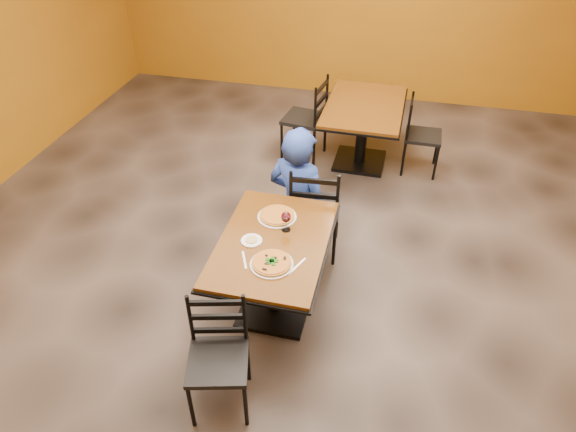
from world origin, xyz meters
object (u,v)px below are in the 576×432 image
(side_plate, at_px, (252,241))
(plate_far, at_px, (277,217))
(diner, at_px, (298,188))
(plate_main, at_px, (272,264))
(wine_glass, at_px, (286,221))
(chair_main_far, at_px, (315,207))
(pizza_main, at_px, (272,263))
(table_main, at_px, (274,260))
(chair_main_near, at_px, (218,362))
(pizza_far, at_px, (277,215))
(table_second, at_px, (363,120))
(chair_second_right, at_px, (423,136))
(chair_second_left, at_px, (304,119))

(side_plate, bearing_deg, plate_far, 71.09)
(diner, height_order, plate_main, diner)
(side_plate, height_order, wine_glass, wine_glass)
(chair_main_far, relative_size, pizza_main, 3.41)
(diner, xyz_separation_m, pizza_main, (0.07, -1.18, 0.16))
(table_main, height_order, chair_main_far, chair_main_far)
(chair_main_near, bearing_deg, plate_far, 70.94)
(table_main, xyz_separation_m, pizza_far, (-0.05, 0.29, 0.21))
(plate_main, bearing_deg, pizza_main, 0.00)
(table_second, height_order, pizza_main, pizza_main)
(chair_second_right, height_order, diner, diner)
(table_second, xyz_separation_m, pizza_main, (-0.33, -2.79, 0.21))
(chair_main_far, xyz_separation_m, wine_glass, (-0.10, -0.70, 0.36))
(chair_second_right, relative_size, diner, 0.72)
(chair_main_near, relative_size, side_plate, 5.44)
(table_main, bearing_deg, pizza_main, -77.65)
(wine_glass, bearing_deg, plate_main, -90.75)
(chair_main_near, xyz_separation_m, pizza_main, (0.19, 0.66, 0.34))
(pizza_main, distance_m, side_plate, 0.30)
(chair_main_near, relative_size, chair_second_right, 0.99)
(chair_main_near, height_order, chair_main_far, chair_main_far)
(plate_far, xyz_separation_m, side_plate, (-0.11, -0.33, 0.00))
(chair_main_far, distance_m, plate_main, 1.14)
(chair_main_far, distance_m, pizza_far, 0.66)
(table_second, distance_m, diner, 1.66)
(table_second, relative_size, pizza_far, 4.70)
(chair_main_near, relative_size, pizza_far, 3.11)
(table_main, height_order, chair_second_right, chair_second_right)
(diner, distance_m, wine_glass, 0.81)
(chair_second_left, bearing_deg, chair_second_right, 98.49)
(table_main, xyz_separation_m, chair_second_right, (1.08, 2.53, -0.12))
(table_second, height_order, chair_main_far, chair_main_far)
(pizza_far, height_order, wine_glass, wine_glass)
(chair_second_left, xyz_separation_m, plate_main, (0.36, -2.79, 0.26))
(diner, bearing_deg, chair_main_near, 104.43)
(plate_main, bearing_deg, chair_main_far, 84.43)
(pizza_far, distance_m, wine_glass, 0.19)
(pizza_main, bearing_deg, wine_glass, 89.25)
(chair_main_near, xyz_separation_m, chair_main_far, (0.30, 1.76, 0.05))
(chair_main_far, xyz_separation_m, side_plate, (-0.32, -0.89, 0.27))
(wine_glass, bearing_deg, chair_second_left, 98.63)
(pizza_main, relative_size, side_plate, 1.77)
(chair_second_right, distance_m, pizza_main, 2.99)
(plate_main, distance_m, side_plate, 0.30)
(table_second, relative_size, plate_far, 4.25)
(diner, height_order, plate_far, diner)
(pizza_far, xyz_separation_m, wine_glass, (0.11, -0.14, 0.07))
(chair_second_left, relative_size, chair_second_right, 1.13)
(pizza_far, bearing_deg, chair_main_near, -94.40)
(chair_second_left, relative_size, pizza_far, 3.55)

